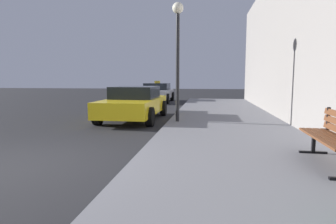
{
  "coord_description": "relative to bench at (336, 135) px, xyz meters",
  "views": [
    {
      "loc": [
        3.32,
        -4.47,
        1.56
      ],
      "look_at": [
        2.37,
        2.23,
        0.77
      ],
      "focal_mm": 30.37,
      "sensor_mm": 36.0,
      "label": 1
    }
  ],
  "objects": [
    {
      "name": "bench",
      "position": [
        0.0,
        0.0,
        0.0
      ],
      "size": [
        0.56,
        1.76,
        0.89
      ],
      "rotation": [
        0.0,
        0.0,
        -0.03
      ],
      "color": "brown",
      "rests_on": "sidewalk"
    },
    {
      "name": "street_lamp",
      "position": [
        -3.08,
        4.48,
        2.16
      ],
      "size": [
        0.36,
        0.36,
        3.85
      ],
      "color": "black",
      "rests_on": "sidewalk"
    },
    {
      "name": "ground_plane",
      "position": [
        -5.39,
        -0.41,
        -0.66
      ],
      "size": [
        80.0,
        80.0,
        0.0
      ],
      "primitive_type": "plane",
      "color": "#232326"
    },
    {
      "name": "sidewalk",
      "position": [
        -1.39,
        -0.41,
        -0.59
      ],
      "size": [
        4.0,
        32.0,
        0.15
      ],
      "primitive_type": "cube",
      "color": "slate",
      "rests_on": "ground_plane"
    },
    {
      "name": "car_yellow",
      "position": [
        -4.86,
        5.67,
        -0.02
      ],
      "size": [
        2.03,
        4.37,
        1.27
      ],
      "rotation": [
        0.0,
        0.0,
        3.14
      ],
      "color": "yellow",
      "rests_on": "ground_plane"
    },
    {
      "name": "car_silver",
      "position": [
        -5.5,
        14.04,
        -0.02
      ],
      "size": [
        2.0,
        4.02,
        1.43
      ],
      "rotation": [
        0.0,
        0.0,
        3.14
      ],
      "color": "#B7B7BF",
      "rests_on": "ground_plane"
    }
  ]
}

